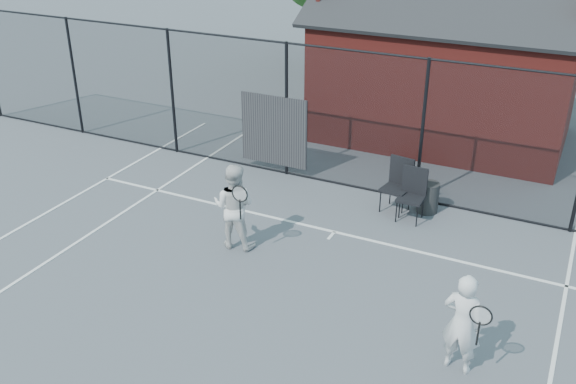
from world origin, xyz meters
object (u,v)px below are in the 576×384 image
at_px(player_back, 234,206).
at_px(clubhouse, 446,74).
at_px(player_front, 462,323).
at_px(waste_bin, 428,197).
at_px(chair_right, 411,196).
at_px(chair_left, 396,187).

bearing_deg(player_back, clubhouse, 74.94).
distance_m(player_front, waste_bin, 4.63).
relative_size(player_back, waste_bin, 2.55).
height_order(clubhouse, chair_right, clubhouse).
xyz_separation_m(clubhouse, chair_right, (0.62, -4.90, -1.10)).
height_order(player_back, waste_bin, player_back).
height_order(chair_right, waste_bin, chair_right).
height_order(player_back, chair_left, player_back).
xyz_separation_m(chair_left, waste_bin, (0.59, 0.26, -0.22)).
xyz_separation_m(clubhouse, chair_left, (0.24, -4.66, -1.07)).
distance_m(player_back, waste_bin, 4.00).
distance_m(clubhouse, player_back, 7.53).
bearing_deg(waste_bin, player_back, -134.48).
bearing_deg(chair_left, player_front, -52.34).
relative_size(chair_left, waste_bin, 1.71).
relative_size(player_front, player_back, 0.94).
relative_size(chair_right, waste_bin, 1.64).
xyz_separation_m(chair_right, waste_bin, (0.22, 0.50, -0.20)).
bearing_deg(clubhouse, chair_right, -82.81).
xyz_separation_m(player_back, chair_left, (2.19, 2.57, -0.26)).
distance_m(player_back, chair_right, 3.48).
relative_size(clubhouse, player_front, 4.36).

